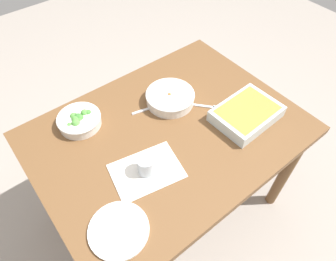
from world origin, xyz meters
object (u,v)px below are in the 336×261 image
Objects in this scene: stew_bowl at (170,97)px; spoon_by_stew at (154,107)px; broccoli_bowl at (79,120)px; side_plate at (119,230)px; baking_dish at (247,113)px; fork_on_table at (207,107)px; drink_cup at (146,166)px.

stew_bowl is 0.09m from spoon_by_stew.
spoon_by_stew is at bearing -20.01° from broccoli_bowl.
stew_bowl reaches higher than side_plate.
broccoli_bowl is 1.15× the size of spoon_by_stew.
fork_on_table is (-0.09, 0.17, -0.03)m from baking_dish.
drink_cup reaches higher than spoon_by_stew.
side_plate is 1.26× the size of spoon_by_stew.
stew_bowl is 0.44m from broccoli_bowl.
stew_bowl reaches higher than fork_on_table.
drink_cup is 0.27m from side_plate.
stew_bowl reaches higher than spoon_by_stew.
fork_on_table is at bearing 21.12° from side_plate.
drink_cup is (-0.54, 0.05, 0.00)m from baking_dish.
broccoli_bowl is 0.55m from side_plate.
stew_bowl and baking_dish have the same top height.
fork_on_table is (0.67, 0.26, -0.00)m from side_plate.
drink_cup is at bearing 32.38° from side_plate.
broccoli_bowl is at bearing 144.73° from baking_dish.
drink_cup is at bearing -76.83° from broccoli_bowl.
drink_cup is (0.09, -0.40, 0.01)m from broccoli_bowl.
drink_cup is 0.39× the size of side_plate.
spoon_by_stew is 0.26m from fork_on_table.
spoon_by_stew is at bearing 48.82° from drink_cup.
spoon_by_stew is 1.20× the size of fork_on_table.
drink_cup is 0.49× the size of spoon_by_stew.
spoon_by_stew is at bearing 132.50° from baking_dish.
drink_cup is 0.37m from spoon_by_stew.
drink_cup is at bearing -131.18° from spoon_by_stew.
baking_dish is 2.12× the size of fork_on_table.
side_plate is (-0.22, -0.14, -0.03)m from drink_cup.
spoon_by_stew is (0.24, 0.27, -0.03)m from drink_cup.
broccoli_bowl is at bearing 103.17° from drink_cup.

